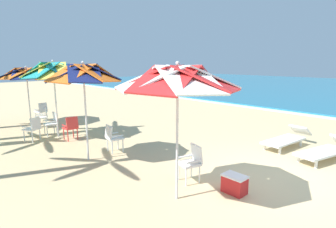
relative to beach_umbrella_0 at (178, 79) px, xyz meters
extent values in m
plane|color=#D3B784|center=(0.91, 2.48, -2.44)|extent=(80.00, 80.00, 0.00)
cylinder|color=silver|center=(0.00, 0.00, -1.27)|extent=(0.05, 0.05, 2.34)
cube|color=red|center=(0.53, 0.22, 0.03)|extent=(1.36, 1.26, 0.48)
cube|color=white|center=(0.22, 0.53, 0.03)|extent=(1.27, 1.34, 0.48)
cube|color=red|center=(-0.22, 0.53, 0.03)|extent=(1.26, 1.36, 0.48)
cube|color=white|center=(-0.53, 0.22, 0.03)|extent=(1.34, 1.27, 0.48)
cube|color=red|center=(-0.53, -0.22, 0.03)|extent=(1.36, 1.26, 0.48)
cube|color=white|center=(-0.22, -0.53, 0.03)|extent=(1.27, 1.34, 0.48)
cube|color=red|center=(0.22, -0.53, 0.03)|extent=(1.26, 1.36, 0.48)
cube|color=white|center=(0.53, -0.22, 0.03)|extent=(1.34, 1.27, 0.48)
sphere|color=silver|center=(0.00, 0.00, 0.29)|extent=(0.08, 0.08, 0.08)
cube|color=white|center=(-0.39, 0.77, -2.00)|extent=(0.54, 0.54, 0.05)
cube|color=white|center=(-0.33, 0.97, -1.77)|extent=(0.43, 0.21, 0.40)
cube|color=white|center=(-0.19, 0.72, -1.89)|extent=(0.15, 0.39, 0.03)
cube|color=white|center=(-0.58, 0.83, -1.89)|extent=(0.15, 0.39, 0.03)
cylinder|color=white|center=(-0.27, 0.56, -2.23)|extent=(0.04, 0.04, 0.41)
cylinder|color=white|center=(-0.60, 0.65, -2.23)|extent=(0.04, 0.04, 0.41)
cylinder|color=white|center=(-0.17, 0.89, -2.23)|extent=(0.04, 0.04, 0.41)
cylinder|color=white|center=(-0.51, 0.99, -2.23)|extent=(0.04, 0.04, 0.41)
cylinder|color=silver|center=(-3.30, -0.31, -1.27)|extent=(0.05, 0.05, 2.34)
cube|color=orange|center=(-2.84, -0.12, 0.03)|extent=(1.16, 1.08, 0.49)
cube|color=navy|center=(-3.11, 0.15, 0.03)|extent=(1.09, 1.13, 0.49)
cube|color=orange|center=(-3.49, 0.15, 0.03)|extent=(1.08, 1.16, 0.49)
cube|color=navy|center=(-3.75, -0.12, 0.03)|extent=(1.13, 1.09, 0.49)
cube|color=orange|center=(-3.75, -0.50, 0.03)|extent=(1.16, 1.08, 0.49)
cube|color=navy|center=(-3.49, -0.76, 0.03)|extent=(1.09, 1.13, 0.49)
cube|color=orange|center=(-3.11, -0.76, 0.03)|extent=(1.08, 1.16, 0.49)
cube|color=navy|center=(-2.84, -0.50, 0.03)|extent=(1.13, 1.09, 0.49)
sphere|color=silver|center=(-3.30, -0.31, 0.31)|extent=(0.08, 0.08, 0.08)
cube|color=white|center=(-3.40, 0.65, -2.00)|extent=(0.49, 0.49, 0.05)
cube|color=white|center=(-3.42, 0.45, -1.77)|extent=(0.43, 0.15, 0.40)
cube|color=white|center=(-3.60, 0.67, -1.89)|extent=(0.09, 0.40, 0.03)
cube|color=white|center=(-3.20, 0.62, -1.89)|extent=(0.09, 0.40, 0.03)
cylinder|color=white|center=(-3.55, 0.84, -2.23)|extent=(0.04, 0.04, 0.41)
cylinder|color=white|center=(-3.20, 0.80, -2.23)|extent=(0.04, 0.04, 0.41)
cylinder|color=white|center=(-3.59, 0.50, -2.23)|extent=(0.04, 0.04, 0.41)
cylinder|color=white|center=(-3.25, 0.45, -2.23)|extent=(0.04, 0.04, 0.41)
cylinder|color=silver|center=(-6.25, -0.04, -1.29)|extent=(0.05, 0.05, 2.30)
cube|color=teal|center=(-5.75, 0.17, 0.04)|extent=(1.22, 1.20, 0.58)
cube|color=#EFDB4C|center=(-6.04, 0.47, 0.04)|extent=(1.18, 1.27, 0.58)
cube|color=teal|center=(-6.46, 0.47, 0.04)|extent=(1.20, 1.22, 0.58)
cube|color=#EFDB4C|center=(-6.76, 0.17, 0.04)|extent=(1.27, 1.18, 0.58)
cube|color=teal|center=(-6.76, -0.24, 0.04)|extent=(1.22, 1.20, 0.58)
cube|color=#EFDB4C|center=(-6.46, -0.54, 0.04)|extent=(1.18, 1.27, 0.58)
cube|color=teal|center=(-6.04, -0.54, 0.04)|extent=(1.20, 1.22, 0.58)
cube|color=#EFDB4C|center=(-5.75, -0.24, 0.04)|extent=(1.27, 1.18, 0.58)
sphere|color=silver|center=(-6.25, -0.04, 0.35)|extent=(0.08, 0.08, 0.08)
cube|color=white|center=(-6.76, -0.13, -2.00)|extent=(0.47, 0.47, 0.05)
cube|color=white|center=(-6.74, 0.07, -1.77)|extent=(0.42, 0.12, 0.40)
cube|color=white|center=(-6.56, -0.14, -1.89)|extent=(0.07, 0.40, 0.03)
cube|color=white|center=(-6.96, -0.11, -1.89)|extent=(0.07, 0.40, 0.03)
cylinder|color=white|center=(-6.59, -0.31, -2.23)|extent=(0.04, 0.04, 0.41)
cylinder|color=white|center=(-6.94, -0.29, -2.23)|extent=(0.04, 0.04, 0.41)
cylinder|color=white|center=(-6.57, 0.04, -2.23)|extent=(0.04, 0.04, 0.41)
cylinder|color=white|center=(-6.92, 0.06, -2.23)|extent=(0.04, 0.04, 0.41)
cube|color=white|center=(-6.40, -0.90, -2.00)|extent=(0.60, 0.60, 0.05)
cube|color=white|center=(-6.23, -0.80, -1.77)|extent=(0.29, 0.41, 0.40)
cube|color=white|center=(-6.30, -1.07, -1.89)|extent=(0.36, 0.23, 0.03)
cube|color=white|center=(-6.50, -0.72, -1.89)|extent=(0.36, 0.23, 0.03)
cylinder|color=white|center=(-6.47, -1.14, -2.23)|extent=(0.04, 0.04, 0.41)
cylinder|color=white|center=(-6.64, -0.83, -2.23)|extent=(0.04, 0.04, 0.41)
cylinder|color=white|center=(-6.16, -0.96, -2.23)|extent=(0.04, 0.04, 0.41)
cylinder|color=white|center=(-6.33, -0.66, -2.23)|extent=(0.04, 0.04, 0.41)
cube|color=red|center=(-5.65, 0.18, -2.00)|extent=(0.45, 0.45, 0.05)
cube|color=red|center=(-5.45, 0.18, -1.77)|extent=(0.10, 0.42, 0.40)
cube|color=red|center=(-5.64, -0.02, -1.89)|extent=(0.40, 0.05, 0.03)
cube|color=red|center=(-5.65, 0.38, -1.89)|extent=(0.40, 0.05, 0.03)
cylinder|color=red|center=(-5.82, 0.00, -2.23)|extent=(0.04, 0.04, 0.41)
cylinder|color=red|center=(-5.82, 0.35, -2.23)|extent=(0.04, 0.04, 0.41)
cylinder|color=red|center=(-5.47, 0.00, -2.23)|extent=(0.04, 0.04, 0.41)
cylinder|color=red|center=(-5.47, 0.36, -2.23)|extent=(0.04, 0.04, 0.41)
cylinder|color=silver|center=(-9.29, -0.11, -1.36)|extent=(0.05, 0.05, 2.15)
cube|color=orange|center=(-8.76, 0.11, -0.15)|extent=(1.34, 1.27, 0.49)
cube|color=navy|center=(-9.07, 0.42, -0.15)|extent=(1.26, 1.37, 0.49)
cube|color=orange|center=(-9.51, 0.42, -0.15)|extent=(1.27, 1.34, 0.49)
cube|color=navy|center=(-9.82, 0.11, -0.15)|extent=(1.37, 1.26, 0.49)
cube|color=orange|center=(-9.82, -0.33, -0.15)|extent=(1.34, 1.27, 0.49)
cube|color=navy|center=(-9.51, -0.64, -0.15)|extent=(1.26, 1.37, 0.49)
cube|color=orange|center=(-9.07, -0.64, -0.15)|extent=(1.27, 1.34, 0.49)
cube|color=navy|center=(-8.76, -0.33, -0.15)|extent=(1.37, 1.26, 0.49)
sphere|color=silver|center=(-9.29, -0.11, 0.11)|extent=(0.08, 0.08, 0.08)
cube|color=white|center=(-9.79, 0.48, -2.00)|extent=(0.56, 0.56, 0.05)
cube|color=white|center=(-9.60, 0.55, -1.77)|extent=(0.22, 0.43, 0.40)
cube|color=white|center=(-9.73, 0.30, -1.89)|extent=(0.39, 0.16, 0.03)
cube|color=white|center=(-9.85, 0.67, -1.89)|extent=(0.39, 0.16, 0.03)
cylinder|color=white|center=(-9.90, 0.26, -2.23)|extent=(0.04, 0.04, 0.41)
cylinder|color=white|center=(-10.01, 0.60, -2.23)|extent=(0.04, 0.04, 0.41)
cylinder|color=white|center=(-9.57, 0.37, -2.23)|extent=(0.04, 0.04, 0.41)
cylinder|color=white|center=(-9.68, 0.71, -2.23)|extent=(0.04, 0.04, 0.41)
cube|color=white|center=(-8.25, 0.03, -2.00)|extent=(0.56, 0.56, 0.05)
cube|color=white|center=(-8.19, 0.22, -1.77)|extent=(0.43, 0.22, 0.40)
cube|color=white|center=(-8.06, -0.04, -1.89)|extent=(0.16, 0.39, 0.03)
cube|color=white|center=(-8.44, 0.09, -1.89)|extent=(0.16, 0.39, 0.03)
cylinder|color=white|center=(-8.14, -0.20, -2.23)|extent=(0.04, 0.04, 0.41)
cylinder|color=white|center=(-8.47, -0.08, -2.23)|extent=(0.04, 0.04, 0.41)
cylinder|color=white|center=(-8.03, 0.14, -2.23)|extent=(0.04, 0.04, 0.41)
cylinder|color=white|center=(-8.36, 0.25, -2.23)|extent=(0.04, 0.04, 0.41)
cube|color=white|center=(1.23, 4.52, -2.19)|extent=(1.02, 1.80, 0.06)
cube|color=white|center=(1.33, 3.84, -2.33)|extent=(0.06, 0.06, 0.22)
cube|color=white|center=(0.83, 3.96, -2.33)|extent=(0.06, 0.06, 0.22)
cube|color=white|center=(1.13, 5.20, -2.33)|extent=(0.06, 0.06, 0.22)
cube|color=white|center=(-0.03, 4.88, -2.19)|extent=(0.79, 1.75, 0.06)
cube|color=white|center=(0.07, 5.93, -2.00)|extent=(0.65, 0.53, 0.36)
cube|color=white|center=(0.17, 4.22, -2.33)|extent=(0.06, 0.06, 0.22)
cube|color=white|center=(-0.34, 4.27, -2.33)|extent=(0.06, 0.06, 0.22)
cube|color=white|center=(0.28, 5.49, -2.33)|extent=(0.06, 0.06, 0.22)
cube|color=white|center=(-0.23, 5.54, -2.33)|extent=(0.06, 0.06, 0.22)
cube|color=red|center=(0.65, 1.08, -2.26)|extent=(0.48, 0.32, 0.36)
cube|color=white|center=(0.65, 1.08, -2.06)|extent=(0.50, 0.34, 0.04)
camera|label=1|loc=(3.62, -3.57, 0.31)|focal=28.77mm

